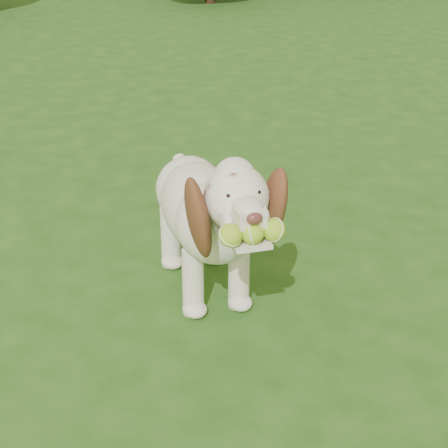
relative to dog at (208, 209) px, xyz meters
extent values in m
plane|color=#224B15|center=(0.56, 0.09, -0.42)|extent=(80.00, 80.00, 0.00)
ellipsoid|color=white|center=(0.00, 0.11, -0.04)|extent=(0.34, 0.67, 0.35)
ellipsoid|color=white|center=(0.00, -0.14, 0.00)|extent=(0.34, 0.34, 0.34)
ellipsoid|color=white|center=(0.00, 0.34, -0.05)|extent=(0.31, 0.31, 0.31)
cylinder|color=white|center=(0.00, -0.27, 0.09)|extent=(0.18, 0.27, 0.27)
sphere|color=white|center=(0.00, -0.41, 0.23)|extent=(0.24, 0.24, 0.24)
sphere|color=white|center=(0.00, -0.39, 0.29)|extent=(0.16, 0.16, 0.16)
cube|color=white|center=(0.00, -0.54, 0.22)|extent=(0.10, 0.14, 0.07)
ellipsoid|color=#592D28|center=(0.00, -0.62, 0.24)|extent=(0.06, 0.04, 0.04)
cube|color=white|center=(0.00, -0.56, 0.12)|extent=(0.13, 0.15, 0.02)
ellipsoid|color=brown|center=(-0.14, -0.40, 0.15)|extent=(0.14, 0.23, 0.37)
ellipsoid|color=brown|center=(0.14, -0.40, 0.15)|extent=(0.14, 0.23, 0.37)
cylinder|color=white|center=(0.00, 0.48, -0.01)|extent=(0.06, 0.17, 0.13)
cylinder|color=white|center=(-0.10, -0.12, -0.27)|extent=(0.09, 0.09, 0.30)
cylinder|color=white|center=(0.10, -0.12, -0.27)|extent=(0.09, 0.09, 0.30)
cylinder|color=white|center=(-0.10, 0.32, -0.27)|extent=(0.09, 0.09, 0.30)
cylinder|color=white|center=(0.10, 0.32, -0.27)|extent=(0.09, 0.09, 0.30)
sphere|color=#BCDD2C|center=(-0.08, -0.60, 0.17)|extent=(0.08, 0.08, 0.08)
sphere|color=#BCDD2C|center=(0.00, -0.60, 0.17)|extent=(0.08, 0.08, 0.08)
sphere|color=#BCDD2C|center=(0.08, -0.60, 0.17)|extent=(0.08, 0.08, 0.08)
camera|label=1|loc=(-0.72, -2.78, 1.31)|focal=60.00mm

